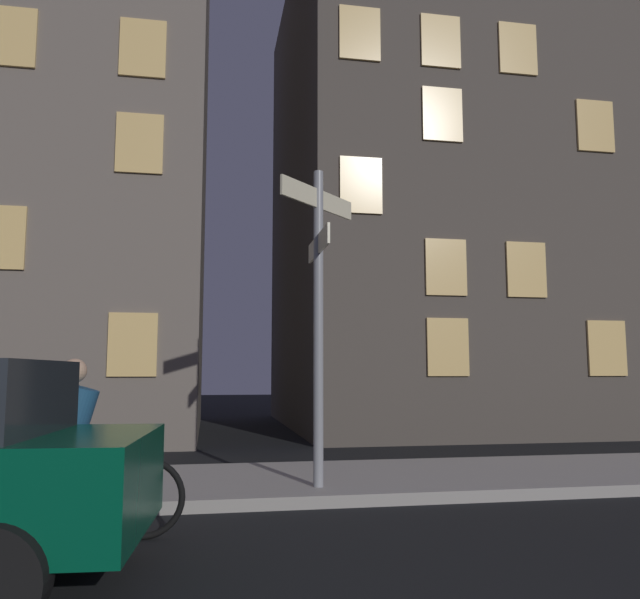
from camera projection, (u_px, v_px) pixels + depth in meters
The scene contains 4 objects.
sidewalk_kerb at pixel (311, 481), 8.12m from camera, with size 40.00×2.65×0.14m, color #9E9991.
signpost at pixel (318, 296), 7.63m from camera, with size 1.08×1.35×3.84m.
cyclist at pixel (76, 456), 5.55m from camera, with size 1.82×0.33×1.61m.
building_right_block at pixel (444, 199), 18.28m from camera, with size 9.13×9.25×13.06m.
Camera 1 is at (-1.36, -1.23, 1.49)m, focal length 35.05 mm.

